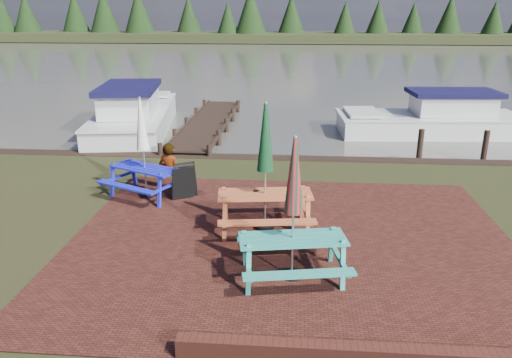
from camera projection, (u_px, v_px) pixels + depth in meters
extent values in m
plane|color=black|center=(290.00, 267.00, 9.20)|extent=(120.00, 120.00, 0.00)
cube|color=#331510|center=(291.00, 242.00, 10.14)|extent=(9.00, 7.50, 0.02)
cube|color=#4C1E16|center=(400.00, 357.00, 6.58)|extent=(6.00, 0.22, 0.30)
cube|color=#424038|center=(297.00, 62.00, 44.06)|extent=(120.00, 60.00, 0.02)
cube|color=black|center=(298.00, 37.00, 71.23)|extent=(120.00, 10.00, 1.20)
cube|color=teal|center=(293.00, 239.00, 8.58)|extent=(1.94, 1.03, 0.04)
cube|color=teal|center=(299.00, 274.00, 8.02)|extent=(1.86, 0.57, 0.04)
cube|color=teal|center=(286.00, 237.00, 9.33)|extent=(1.86, 0.57, 0.04)
cube|color=teal|center=(247.00, 261.00, 8.63)|extent=(0.36, 1.59, 0.76)
cube|color=teal|center=(337.00, 256.00, 8.77)|extent=(0.36, 1.59, 0.76)
cylinder|color=black|center=(292.00, 275.00, 8.81)|extent=(0.37, 0.37, 0.10)
cylinder|color=#B2B2B7|center=(293.00, 211.00, 8.41)|extent=(0.04, 0.04, 2.56)
cone|color=#B71A2E|center=(294.00, 176.00, 8.21)|extent=(0.33, 0.33, 1.28)
cube|color=#B7572E|center=(265.00, 194.00, 10.48)|extent=(2.05, 1.01, 0.04)
cube|color=#B7572E|center=(267.00, 222.00, 9.88)|extent=(1.99, 0.51, 0.04)
cube|color=#B7572E|center=(263.00, 196.00, 11.28)|extent=(1.99, 0.51, 0.04)
cube|color=#B7572E|center=(225.00, 213.00, 10.57)|extent=(0.30, 1.70, 0.81)
cube|color=#B7572E|center=(305.00, 211.00, 10.65)|extent=(0.30, 1.70, 0.81)
cylinder|color=black|center=(265.00, 227.00, 10.72)|extent=(0.39, 0.39, 0.11)
cylinder|color=#B2B2B7|center=(265.00, 169.00, 10.30)|extent=(0.04, 0.04, 2.74)
cone|color=#0F3A1B|center=(265.00, 138.00, 10.08)|extent=(0.35, 0.35, 1.37)
cube|color=#191FC2|center=(145.00, 168.00, 12.42)|extent=(1.92, 1.41, 0.04)
cube|color=#191FC2|center=(126.00, 187.00, 11.96)|extent=(1.72, 1.00, 0.04)
cube|color=#191FC2|center=(163.00, 172.00, 13.06)|extent=(1.72, 1.00, 0.04)
cube|color=#191FC2|center=(123.00, 177.00, 12.91)|extent=(0.75, 1.43, 0.74)
cube|color=#191FC2|center=(170.00, 187.00, 12.16)|extent=(0.75, 1.43, 0.74)
cylinder|color=black|center=(147.00, 194.00, 12.64)|extent=(0.36, 0.36, 0.10)
cylinder|color=#B2B2B7|center=(143.00, 148.00, 12.25)|extent=(0.04, 0.04, 2.49)
cone|color=white|center=(141.00, 125.00, 12.06)|extent=(0.32, 0.32, 1.25)
cube|color=black|center=(183.00, 184.00, 12.20)|extent=(0.57, 0.44, 0.87)
cube|color=black|center=(186.00, 180.00, 12.47)|extent=(0.57, 0.44, 0.87)
cube|color=black|center=(184.00, 166.00, 12.20)|extent=(0.49, 0.29, 0.03)
cube|color=black|center=(209.00, 122.00, 20.26)|extent=(1.60, 9.00, 0.06)
cube|color=black|center=(190.00, 120.00, 20.31)|extent=(0.08, 9.00, 0.08)
cube|color=black|center=(227.00, 121.00, 20.19)|extent=(0.08, 9.00, 0.08)
cylinder|color=black|center=(161.00, 158.00, 16.16)|extent=(0.16, 0.16, 1.00)
cylinder|color=black|center=(210.00, 159.00, 16.03)|extent=(0.16, 0.16, 1.00)
cube|color=silver|center=(136.00, 124.00, 19.85)|extent=(3.62, 7.71, 1.06)
cube|color=silver|center=(135.00, 110.00, 19.67)|extent=(3.69, 7.86, 0.08)
cube|color=silver|center=(130.00, 101.00, 18.67)|extent=(2.27, 3.35, 0.90)
cube|color=black|center=(129.00, 87.00, 18.50)|extent=(2.54, 3.82, 0.19)
cube|color=silver|center=(145.00, 95.00, 22.29)|extent=(2.33, 1.64, 0.11)
cube|color=silver|center=(428.00, 127.00, 19.44)|extent=(6.99, 2.82, 0.91)
cube|color=silver|center=(430.00, 115.00, 19.29)|extent=(7.13, 2.88, 0.07)
cube|color=silver|center=(452.00, 104.00, 19.14)|extent=(2.98, 1.90, 0.78)
cube|color=black|center=(454.00, 93.00, 18.99)|extent=(3.40, 2.11, 0.16)
cube|color=silver|center=(363.00, 112.00, 19.29)|extent=(1.36, 2.09, 0.09)
imported|color=gray|center=(168.00, 144.00, 13.94)|extent=(0.76, 0.60, 1.84)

